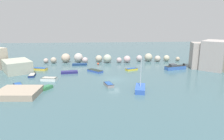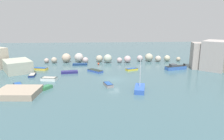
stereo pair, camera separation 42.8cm
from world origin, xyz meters
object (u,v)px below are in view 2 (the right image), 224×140
Objects in this scene: moored_boat_5 at (46,87)px; moored_boat_8 at (49,79)px; moored_boat_9 at (108,85)px; moored_boat_7 at (132,69)px; stone_dock at (18,92)px; moored_boat_3 at (18,85)px; moored_boat_11 at (80,64)px; moored_boat_10 at (69,72)px; moored_boat_6 at (95,71)px; moored_boat_4 at (32,75)px; moored_boat_2 at (140,89)px; moored_boat_1 at (175,67)px; moored_boat_0 at (40,69)px; channel_buoy at (98,64)px.

moored_boat_8 is at bearing -143.02° from moored_boat_5.
moored_boat_7 is at bearing 135.67° from moored_boat_9.
stone_dock reaches higher than moored_boat_3.
moored_boat_10 is at bearing 76.50° from moored_boat_11.
moored_boat_8 is (-0.73, 5.57, 0.07)m from moored_boat_5.
moored_boat_9 is at bearing -123.27° from moored_boat_3.
moored_boat_6 is at bearing 176.56° from moored_boat_9.
moored_boat_5 is (5.49, -9.59, 0.06)m from moored_boat_4.
moored_boat_10 is at bearing -108.03° from moored_boat_8.
moored_boat_7 is 14.26m from moored_boat_9.
moored_boat_10 is (-14.38, 14.03, -0.17)m from moored_boat_2.
moored_boat_10 is at bearing -11.30° from moored_boat_1.
moored_boat_0 is 14.60m from moored_boat_6.
moored_boat_8 is at bearing 69.76° from stone_dock.
moored_boat_7 is 0.78× the size of moored_boat_11.
channel_buoy is 0.20× the size of moored_boat_3.
moored_boat_7 is (23.81, 3.83, 0.04)m from moored_boat_4.
moored_boat_8 is at bearing 81.04° from moored_boat_6.
channel_buoy is 0.19× the size of moored_boat_9.
moored_boat_11 is (10.01, 11.24, 0.01)m from moored_boat_4.
moored_boat_5 reaches higher than moored_boat_4.
channel_buoy is at bearing -142.69° from moored_boat_0.
moored_boat_5 is at bearing 125.98° from moored_boat_0.
moored_boat_10 is at bearing 53.42° from moored_boat_6.
moored_boat_6 reaches higher than moored_boat_7.
moored_boat_0 is at bearing 171.44° from moored_boat_4.
channel_buoy is 0.09× the size of moored_boat_2.
moored_boat_9 reaches higher than moored_boat_3.
stone_dock reaches higher than moored_boat_8.
moored_boat_4 is (-22.62, 12.04, -0.21)m from moored_boat_2.
channel_buoy is 0.14× the size of moored_boat_6.
stone_dock is 16.10m from moored_boat_10.
moored_boat_11 is at bearing 70.56° from stone_dock.
moored_boat_10 is (8.64, 9.59, -0.01)m from moored_boat_3.
moored_boat_1 is 32.75m from moored_boat_5.
moored_boat_10 is at bearing -120.02° from moored_boat_2.
moored_boat_3 is at bearing 80.86° from moored_boat_6.
stone_dock is 1.59× the size of moored_boat_11.
stone_dock is 2.63× the size of moored_boat_5.
moored_boat_3 is at bearing 104.54° from moored_boat_0.
moored_boat_2 is at bearing -52.71° from moored_boat_10.
moored_boat_0 is 0.97× the size of moored_boat_11.
stone_dock is 20.15m from moored_boat_6.
channel_buoy is 5.32m from moored_boat_11.
moored_boat_10 is at bearing 65.55° from stone_dock.
moored_boat_2 is 2.41× the size of moored_boat_5.
moored_boat_7 is at bearing -42.00° from channel_buoy.
moored_boat_8 is 6.95m from moored_boat_10.
moored_boat_9 reaches higher than channel_buoy.
stone_dock is 27.68m from moored_boat_7.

